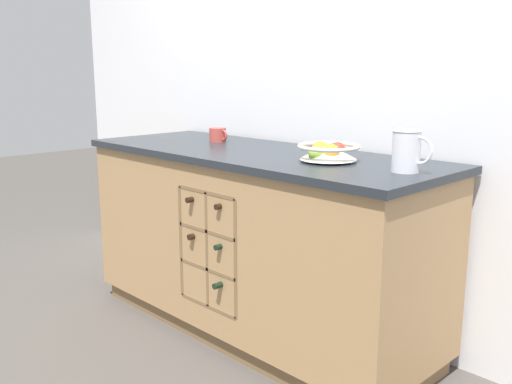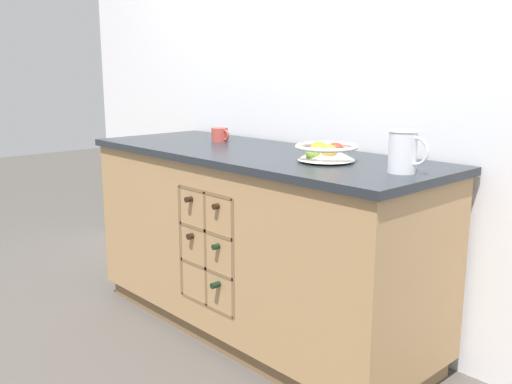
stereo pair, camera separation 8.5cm
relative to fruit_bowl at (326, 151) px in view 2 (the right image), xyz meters
name	(u,v)px [view 2 (the right image)]	position (x,y,z in m)	size (l,w,h in m)	color
ground_plane	(256,329)	(-0.45, 0.01, -0.98)	(14.00, 14.00, 0.00)	#4C4742
back_wall	(313,79)	(-0.45, 0.41, 0.29)	(4.40, 0.06, 2.55)	white
kitchen_island	(256,241)	(-0.45, 0.01, -0.51)	(1.94, 0.73, 0.93)	brown
fruit_bowl	(326,151)	(0.00, 0.00, 0.00)	(0.27, 0.27, 0.08)	silver
white_pitcher	(404,151)	(0.37, 0.01, 0.04)	(0.17, 0.11, 0.16)	white
ceramic_mug	(220,135)	(-0.86, 0.12, -0.01)	(0.12, 0.09, 0.08)	#B7473D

